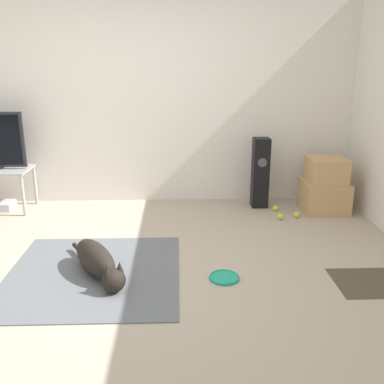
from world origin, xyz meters
TOP-DOWN VIEW (x-y plane):
  - ground_plane at (0.00, 0.00)m, footprint 12.00×12.00m
  - wall_back at (0.00, 2.10)m, footprint 8.00×0.06m
  - area_rug at (-0.29, 0.08)m, footprint 1.43×1.46m
  - dog at (-0.24, 0.03)m, footprint 0.59×0.87m
  - frisbee at (0.80, -0.05)m, footprint 0.25×0.25m
  - cardboard_box_lower at (2.15, 1.58)m, footprint 0.51×0.48m
  - cardboard_box_upper at (2.14, 1.57)m, footprint 0.42×0.41m
  - floor_speaker at (1.42, 1.78)m, footprint 0.19×0.20m
  - tennis_ball_by_boxes at (1.58, 1.60)m, footprint 0.07×0.07m
  - tennis_ball_near_speaker at (1.57, 1.31)m, footprint 0.07×0.07m
  - tennis_ball_loose_on_carpet at (1.78, 1.37)m, footprint 0.07×0.07m
  - door_mat at (2.03, -0.15)m, footprint 0.69×0.50m

SIDE VIEW (x-z plane):
  - ground_plane at x=0.00m, z-range 0.00..0.00m
  - door_mat at x=2.03m, z-range 0.00..0.01m
  - area_rug at x=-0.29m, z-range 0.00..0.01m
  - frisbee at x=0.80m, z-range 0.00..0.03m
  - tennis_ball_by_boxes at x=1.58m, z-range 0.00..0.07m
  - tennis_ball_near_speaker at x=1.57m, z-range 0.00..0.07m
  - tennis_ball_loose_on_carpet at x=1.78m, z-range 0.00..0.07m
  - dog at x=-0.24m, z-range 0.01..0.27m
  - cardboard_box_lower at x=2.15m, z-range 0.00..0.36m
  - floor_speaker at x=1.42m, z-range 0.00..0.85m
  - cardboard_box_upper at x=2.14m, z-range 0.36..0.65m
  - wall_back at x=0.00m, z-range 0.00..2.55m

